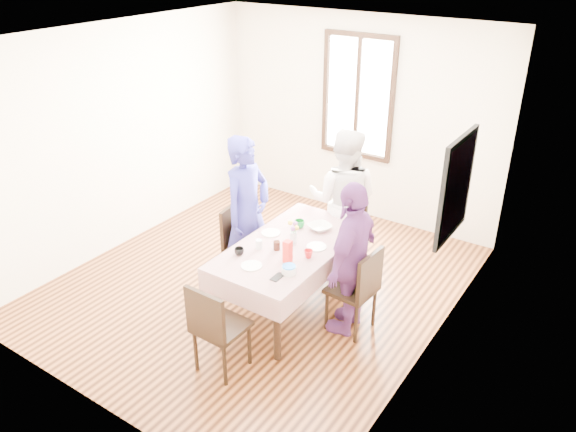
# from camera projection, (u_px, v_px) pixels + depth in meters

# --- Properties ---
(ground) EXTENTS (4.50, 4.50, 0.00)m
(ground) POSITION_uv_depth(u_px,v_px,m) (259.00, 282.00, 6.41)
(ground) COLOR black
(ground) RESTS_ON ground
(back_wall) EXTENTS (4.00, 0.00, 4.00)m
(back_wall) POSITION_uv_depth(u_px,v_px,m) (358.00, 119.00, 7.48)
(back_wall) COLOR beige
(back_wall) RESTS_ON ground
(right_wall) EXTENTS (0.00, 4.50, 4.50)m
(right_wall) POSITION_uv_depth(u_px,v_px,m) (444.00, 221.00, 4.81)
(right_wall) COLOR beige
(right_wall) RESTS_ON ground
(window_frame) EXTENTS (1.02, 0.06, 1.62)m
(window_frame) POSITION_uv_depth(u_px,v_px,m) (358.00, 97.00, 7.33)
(window_frame) COLOR black
(window_frame) RESTS_ON back_wall
(window_pane) EXTENTS (0.90, 0.02, 1.50)m
(window_pane) POSITION_uv_depth(u_px,v_px,m) (358.00, 97.00, 7.34)
(window_pane) COLOR white
(window_pane) RESTS_ON back_wall
(art_poster) EXTENTS (0.04, 0.76, 0.96)m
(art_poster) POSITION_uv_depth(u_px,v_px,m) (457.00, 188.00, 4.96)
(art_poster) COLOR red
(art_poster) RESTS_ON right_wall
(dining_table) EXTENTS (0.81, 1.61, 0.75)m
(dining_table) POSITION_uv_depth(u_px,v_px,m) (291.00, 277.00, 5.82)
(dining_table) COLOR black
(dining_table) RESTS_ON ground
(tablecloth) EXTENTS (0.93, 1.73, 0.01)m
(tablecloth) POSITION_uv_depth(u_px,v_px,m) (291.00, 245.00, 5.65)
(tablecloth) COLOR #530710
(tablecloth) RESTS_ON dining_table
(chair_left) EXTENTS (0.48, 0.48, 0.91)m
(chair_left) POSITION_uv_depth(u_px,v_px,m) (247.00, 246.00, 6.24)
(chair_left) COLOR black
(chair_left) RESTS_ON ground
(chair_right) EXTENTS (0.45, 0.45, 0.91)m
(chair_right) POSITION_uv_depth(u_px,v_px,m) (352.00, 289.00, 5.49)
(chair_right) COLOR black
(chair_right) RESTS_ON ground
(chair_far) EXTENTS (0.44, 0.44, 0.91)m
(chair_far) POSITION_uv_depth(u_px,v_px,m) (343.00, 228.00, 6.61)
(chair_far) COLOR black
(chair_far) RESTS_ON ground
(chair_near) EXTENTS (0.43, 0.43, 0.91)m
(chair_near) POSITION_uv_depth(u_px,v_px,m) (221.00, 326.00, 4.96)
(chair_near) COLOR black
(chair_near) RESTS_ON ground
(person_left) EXTENTS (0.45, 0.65, 1.73)m
(person_left) POSITION_uv_depth(u_px,v_px,m) (247.00, 213.00, 6.04)
(person_left) COLOR navy
(person_left) RESTS_ON ground
(person_far) EXTENTS (0.97, 0.85, 1.69)m
(person_far) POSITION_uv_depth(u_px,v_px,m) (343.00, 199.00, 6.42)
(person_far) COLOR silver
(person_far) RESTS_ON ground
(person_right) EXTENTS (0.45, 0.95, 1.58)m
(person_right) POSITION_uv_depth(u_px,v_px,m) (352.00, 259.00, 5.34)
(person_right) COLOR #632E71
(person_right) RESTS_ON ground
(mug_black) EXTENTS (0.12, 0.12, 0.07)m
(mug_black) POSITION_uv_depth(u_px,v_px,m) (239.00, 251.00, 5.45)
(mug_black) COLOR black
(mug_black) RESTS_ON tablecloth
(mug_flag) EXTENTS (0.12, 0.12, 0.08)m
(mug_flag) POSITION_uv_depth(u_px,v_px,m) (308.00, 254.00, 5.40)
(mug_flag) COLOR red
(mug_flag) RESTS_ON tablecloth
(mug_green) EXTENTS (0.14, 0.14, 0.09)m
(mug_green) POSITION_uv_depth(u_px,v_px,m) (300.00, 224.00, 5.95)
(mug_green) COLOR #0C7226
(mug_green) RESTS_ON tablecloth
(serving_bowl) EXTENTS (0.31, 0.31, 0.06)m
(serving_bowl) POSITION_uv_depth(u_px,v_px,m) (320.00, 227.00, 5.91)
(serving_bowl) COLOR white
(serving_bowl) RESTS_ON tablecloth
(juice_carton) EXTENTS (0.07, 0.07, 0.22)m
(juice_carton) POSITION_uv_depth(u_px,v_px,m) (288.00, 251.00, 5.30)
(juice_carton) COLOR red
(juice_carton) RESTS_ON tablecloth
(butter_tub) EXTENTS (0.14, 0.14, 0.07)m
(butter_tub) POSITION_uv_depth(u_px,v_px,m) (289.00, 270.00, 5.15)
(butter_tub) COLOR white
(butter_tub) RESTS_ON tablecloth
(jam_jar) EXTENTS (0.07, 0.07, 0.09)m
(jam_jar) POSITION_uv_depth(u_px,v_px,m) (277.00, 246.00, 5.53)
(jam_jar) COLOR black
(jam_jar) RESTS_ON tablecloth
(drinking_glass) EXTENTS (0.07, 0.07, 0.10)m
(drinking_glass) POSITION_uv_depth(u_px,v_px,m) (259.00, 244.00, 5.55)
(drinking_glass) COLOR silver
(drinking_glass) RESTS_ON tablecloth
(smartphone) EXTENTS (0.07, 0.15, 0.01)m
(smartphone) POSITION_uv_depth(u_px,v_px,m) (277.00, 277.00, 5.10)
(smartphone) COLOR black
(smartphone) RESTS_ON tablecloth
(flower_vase) EXTENTS (0.06, 0.06, 0.13)m
(flower_vase) POSITION_uv_depth(u_px,v_px,m) (294.00, 238.00, 5.63)
(flower_vase) COLOR silver
(flower_vase) RESTS_ON tablecloth
(plate_left) EXTENTS (0.20, 0.20, 0.01)m
(plate_left) POSITION_uv_depth(u_px,v_px,m) (271.00, 233.00, 5.85)
(plate_left) COLOR white
(plate_left) RESTS_ON tablecloth
(plate_right) EXTENTS (0.20, 0.20, 0.01)m
(plate_right) POSITION_uv_depth(u_px,v_px,m) (317.00, 247.00, 5.59)
(plate_right) COLOR white
(plate_right) RESTS_ON tablecloth
(plate_near) EXTENTS (0.20, 0.20, 0.01)m
(plate_near) POSITION_uv_depth(u_px,v_px,m) (251.00, 266.00, 5.27)
(plate_near) COLOR white
(plate_near) RESTS_ON tablecloth
(butter_lid) EXTENTS (0.12, 0.12, 0.01)m
(butter_lid) POSITION_uv_depth(u_px,v_px,m) (289.00, 266.00, 5.13)
(butter_lid) COLOR blue
(butter_lid) RESTS_ON butter_tub
(flower_bunch) EXTENTS (0.09, 0.09, 0.10)m
(flower_bunch) POSITION_uv_depth(u_px,v_px,m) (294.00, 228.00, 5.58)
(flower_bunch) COLOR yellow
(flower_bunch) RESTS_ON flower_vase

